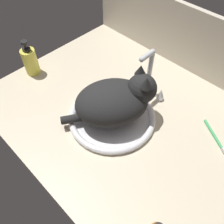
{
  "coord_description": "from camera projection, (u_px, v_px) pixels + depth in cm",
  "views": [
    {
      "loc": [
        41.53,
        -47.03,
        79.2
      ],
      "look_at": [
        0.03,
        -5.15,
        7.0
      ],
      "focal_mm": 38.19,
      "sensor_mm": 36.0,
      "label": 1
    }
  ],
  "objects": [
    {
      "name": "countertop",
      "position": [
        121.0,
        113.0,
        1.0
      ],
      "size": [
        106.35,
        82.4,
        3.0
      ],
      "primitive_type": "cube",
      "color": "beige",
      "rests_on": "ground"
    },
    {
      "name": "backsplash_wall",
      "position": [
        186.0,
        42.0,
        1.08
      ],
      "size": [
        106.35,
        2.4,
        32.07
      ],
      "primitive_type": "cube",
      "color": "beige",
      "rests_on": "ground"
    },
    {
      "name": "sink_basin",
      "position": [
        112.0,
        117.0,
        0.95
      ],
      "size": [
        34.84,
        34.84,
        2.51
      ],
      "color": "white",
      "rests_on": "countertop"
    },
    {
      "name": "faucet",
      "position": [
        148.0,
        77.0,
        0.99
      ],
      "size": [
        17.76,
        9.51,
        22.09
      ],
      "color": "silver",
      "rests_on": "countertop"
    },
    {
      "name": "cat",
      "position": [
        118.0,
        100.0,
        0.89
      ],
      "size": [
        32.65,
        35.04,
        20.1
      ],
      "color": "black",
      "rests_on": "sink_basin"
    },
    {
      "name": "soap_pump_bottle",
      "position": [
        30.0,
        61.0,
        1.09
      ],
      "size": [
        6.53,
        6.53,
        17.13
      ],
      "color": "#E5DB4C",
      "rests_on": "countertop"
    },
    {
      "name": "toothbrush",
      "position": [
        216.0,
        137.0,
        0.9
      ],
      "size": [
        14.21,
        9.35,
        1.7
      ],
      "color": "#3FB266",
      "rests_on": "countertop"
    }
  ]
}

